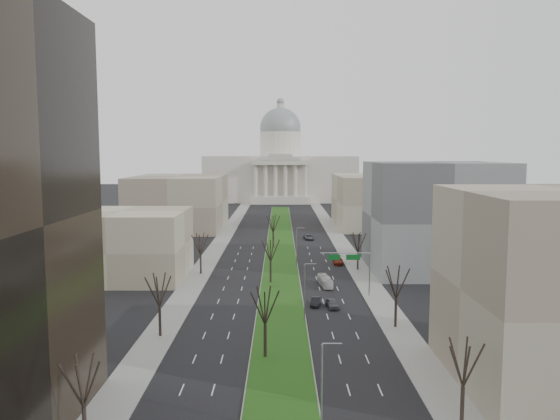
{
  "coord_description": "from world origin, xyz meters",
  "views": [
    {
      "loc": [
        -0.07,
        -27.41,
        26.23
      ],
      "look_at": [
        -0.13,
        106.67,
        11.93
      ],
      "focal_mm": 35.0,
      "sensor_mm": 36.0,
      "label": 1
    }
  ],
  "objects_px": {
    "car_black": "(316,302)",
    "car_red": "(338,261)",
    "box_van": "(325,281)",
    "car_grey_near": "(332,303)",
    "car_grey_far": "(309,237)"
  },
  "relations": [
    {
      "from": "car_grey_near",
      "to": "box_van",
      "type": "bearing_deg",
      "value": 83.07
    },
    {
      "from": "car_grey_near",
      "to": "box_van",
      "type": "xyz_separation_m",
      "value": [
        0.01,
        14.98,
        0.25
      ]
    },
    {
      "from": "car_black",
      "to": "car_grey_far",
      "type": "xyz_separation_m",
      "value": [
        2.5,
        70.83,
        0.03
      ]
    },
    {
      "from": "car_red",
      "to": "car_black",
      "type": "bearing_deg",
      "value": -98.49
    },
    {
      "from": "car_grey_near",
      "to": "car_black",
      "type": "xyz_separation_m",
      "value": [
        -2.73,
        1.42,
        -0.06
      ]
    },
    {
      "from": "car_grey_far",
      "to": "box_van",
      "type": "distance_m",
      "value": 57.27
    },
    {
      "from": "car_grey_near",
      "to": "car_black",
      "type": "height_order",
      "value": "car_grey_near"
    },
    {
      "from": "car_red",
      "to": "car_grey_far",
      "type": "bearing_deg",
      "value": 101.56
    },
    {
      "from": "car_black",
      "to": "box_van",
      "type": "distance_m",
      "value": 13.84
    },
    {
      "from": "car_black",
      "to": "car_red",
      "type": "relative_size",
      "value": 0.79
    },
    {
      "from": "car_black",
      "to": "box_van",
      "type": "relative_size",
      "value": 0.58
    },
    {
      "from": "car_black",
      "to": "car_grey_far",
      "type": "distance_m",
      "value": 70.88
    },
    {
      "from": "box_van",
      "to": "car_grey_near",
      "type": "bearing_deg",
      "value": -97.03
    },
    {
      "from": "car_grey_far",
      "to": "box_van",
      "type": "xyz_separation_m",
      "value": [
        0.24,
        -57.27,
        0.28
      ]
    },
    {
      "from": "car_grey_near",
      "to": "car_red",
      "type": "height_order",
      "value": "car_red"
    }
  ]
}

